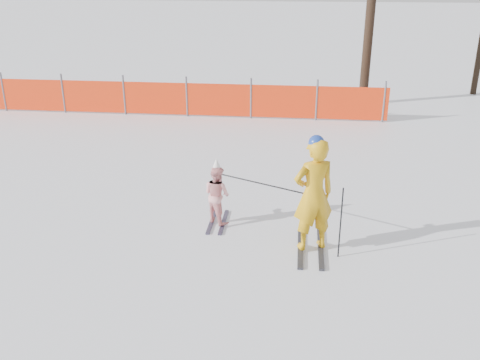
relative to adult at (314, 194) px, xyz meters
name	(u,v)px	position (x,y,z in m)	size (l,w,h in m)	color
ground	(237,245)	(-1.26, 0.02, -1.01)	(120.00, 120.00, 0.00)	white
adult	(314,194)	(0.00, 0.00, 0.00)	(0.83, 1.38, 2.02)	black
child	(217,194)	(-1.71, 0.81, -0.43)	(0.68, 1.00, 1.28)	black
ski_poles	(295,200)	(-0.30, 0.14, -0.18)	(2.07, 0.98, 1.24)	black
safety_fence	(126,97)	(-5.69, 8.01, -0.46)	(16.17, 0.06, 1.25)	#595960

